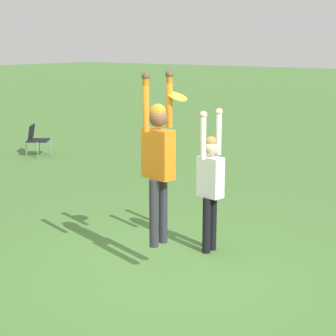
# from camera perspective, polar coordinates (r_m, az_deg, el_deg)

# --- Properties ---
(ground_plane) EXTENTS (120.00, 120.00, 0.00)m
(ground_plane) POSITION_cam_1_polar(r_m,az_deg,el_deg) (7.75, 0.02, -10.26)
(ground_plane) COLOR #4C7A38
(person_jumping) EXTENTS (0.59, 0.47, 2.29)m
(person_jumping) POSITION_cam_1_polar(r_m,az_deg,el_deg) (7.25, -1.00, 1.42)
(person_jumping) COLOR #2D2D38
(person_jumping) RESTS_ON ground_plane
(person_defending) EXTENTS (0.52, 0.39, 2.10)m
(person_defending) POSITION_cam_1_polar(r_m,az_deg,el_deg) (8.09, 4.33, -1.03)
(person_defending) COLOR black
(person_defending) RESTS_ON ground_plane
(frisbee) EXTENTS (0.27, 0.25, 0.12)m
(frisbee) POSITION_cam_1_polar(r_m,az_deg,el_deg) (7.35, 0.95, 7.27)
(frisbee) COLOR yellow
(camping_chair_0) EXTENTS (0.76, 0.84, 0.83)m
(camping_chair_0) POSITION_cam_1_polar(r_m,az_deg,el_deg) (15.65, -13.31, 3.04)
(camping_chair_0) COLOR gray
(camping_chair_0) RESTS_ON ground_plane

